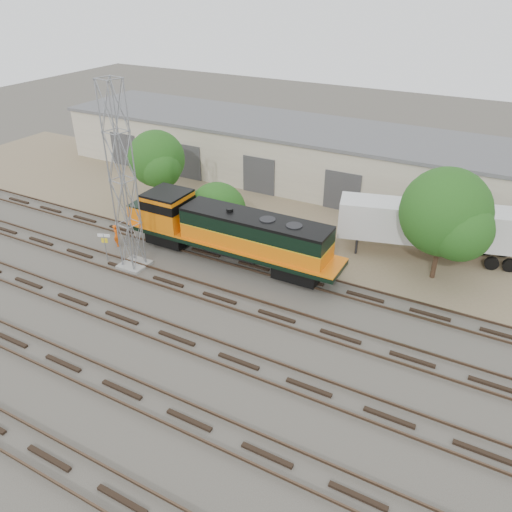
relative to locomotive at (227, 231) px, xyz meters
The scene contains 12 objects.
ground 6.75m from the locomotive, 70.54° to the right, with size 140.00×140.00×0.00m, color #47423A.
dirt_strip 9.52m from the locomotive, 76.75° to the left, with size 80.00×16.00×0.02m, color #726047.
tracks 9.50m from the locomotive, 76.75° to the right, with size 80.00×20.40×0.28m.
warehouse 17.12m from the locomotive, 82.73° to the left, with size 58.40×10.40×5.30m.
locomotive is the anchor object (origin of this frame).
signal_tower 7.60m from the locomotive, 143.77° to the right, with size 1.86×1.86×12.58m.
sign_post 8.58m from the locomotive, 150.55° to the right, with size 0.84×0.36×2.16m.
worker 8.74m from the locomotive, 165.79° to the right, with size 0.62×0.41×1.70m, color #EF550D.
semi_trailer 14.52m from the locomotive, 30.81° to the left, with size 12.79×5.68×3.87m.
tree_west 12.18m from the locomotive, 150.45° to the left, with size 5.11×4.87×6.37m.
tree_mid 3.78m from the locomotive, 131.11° to the left, with size 4.70×4.48×4.48m.
tree_east 14.49m from the locomotive, 17.37° to the left, with size 5.95×5.66×7.65m.
Camera 1 is at (14.33, -20.17, 17.85)m, focal length 35.00 mm.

